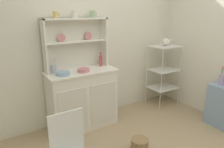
{
  "coord_description": "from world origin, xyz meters",
  "views": [
    {
      "loc": [
        -1.44,
        -1.22,
        1.64
      ],
      "look_at": [
        0.04,
        1.12,
        0.81
      ],
      "focal_mm": 33.5,
      "sensor_mm": 36.0,
      "label": 1
    }
  ],
  "objects_px": {
    "bakers_rack": "(164,68)",
    "bowl_mixing_large": "(63,73)",
    "jam_bottle": "(101,60)",
    "hutch_cabinet": "(82,98)",
    "cup_gold_0": "(56,15)",
    "flower_vase": "(222,79)",
    "porcelain_teapot": "(166,42)",
    "floor_basket": "(140,145)",
    "utensil_jar": "(54,69)",
    "hutch_shelf_unit": "(75,40)"
  },
  "relations": [
    {
      "from": "hutch_cabinet",
      "to": "flower_vase",
      "type": "height_order",
      "value": "flower_vase"
    },
    {
      "from": "hutch_shelf_unit",
      "to": "floor_basket",
      "type": "height_order",
      "value": "hutch_shelf_unit"
    },
    {
      "from": "hutch_shelf_unit",
      "to": "bakers_rack",
      "type": "height_order",
      "value": "hutch_shelf_unit"
    },
    {
      "from": "hutch_shelf_unit",
      "to": "bowl_mixing_large",
      "type": "bearing_deg",
      "value": -140.28
    },
    {
      "from": "porcelain_teapot",
      "to": "bowl_mixing_large",
      "type": "bearing_deg",
      "value": -179.7
    },
    {
      "from": "floor_basket",
      "to": "bowl_mixing_large",
      "type": "bearing_deg",
      "value": 126.75
    },
    {
      "from": "porcelain_teapot",
      "to": "hutch_cabinet",
      "type": "bearing_deg",
      "value": 177.65
    },
    {
      "from": "floor_basket",
      "to": "flower_vase",
      "type": "xyz_separation_m",
      "value": [
        1.41,
        -0.11,
        0.64
      ]
    },
    {
      "from": "floor_basket",
      "to": "cup_gold_0",
      "type": "relative_size",
      "value": 2.64
    },
    {
      "from": "hutch_cabinet",
      "to": "jam_bottle",
      "type": "bearing_deg",
      "value": 13.46
    },
    {
      "from": "porcelain_teapot",
      "to": "jam_bottle",
      "type": "bearing_deg",
      "value": 172.83
    },
    {
      "from": "floor_basket",
      "to": "utensil_jar",
      "type": "bearing_deg",
      "value": 125.36
    },
    {
      "from": "bowl_mixing_large",
      "to": "jam_bottle",
      "type": "height_order",
      "value": "jam_bottle"
    },
    {
      "from": "hutch_cabinet",
      "to": "utensil_jar",
      "type": "distance_m",
      "value": 0.6
    },
    {
      "from": "hutch_cabinet",
      "to": "cup_gold_0",
      "type": "distance_m",
      "value": 1.2
    },
    {
      "from": "hutch_cabinet",
      "to": "porcelain_teapot",
      "type": "distance_m",
      "value": 1.71
    },
    {
      "from": "hutch_cabinet",
      "to": "utensil_jar",
      "type": "bearing_deg",
      "value": 167.87
    },
    {
      "from": "flower_vase",
      "to": "hutch_cabinet",
      "type": "bearing_deg",
      "value": 149.8
    },
    {
      "from": "bowl_mixing_large",
      "to": "utensil_jar",
      "type": "distance_m",
      "value": 0.17
    },
    {
      "from": "jam_bottle",
      "to": "hutch_cabinet",
      "type": "bearing_deg",
      "value": -166.54
    },
    {
      "from": "hutch_cabinet",
      "to": "bowl_mixing_large",
      "type": "bearing_deg",
      "value": -165.56
    },
    {
      "from": "floor_basket",
      "to": "cup_gold_0",
      "type": "height_order",
      "value": "cup_gold_0"
    },
    {
      "from": "bakers_rack",
      "to": "bowl_mixing_large",
      "type": "xyz_separation_m",
      "value": [
        -1.84,
        -0.01,
        0.19
      ]
    },
    {
      "from": "hutch_shelf_unit",
      "to": "floor_basket",
      "type": "bearing_deg",
      "value": -72.51
    },
    {
      "from": "floor_basket",
      "to": "flower_vase",
      "type": "height_order",
      "value": "flower_vase"
    },
    {
      "from": "hutch_cabinet",
      "to": "floor_basket",
      "type": "relative_size",
      "value": 4.58
    },
    {
      "from": "flower_vase",
      "to": "porcelain_teapot",
      "type": "bearing_deg",
      "value": 101.45
    },
    {
      "from": "hutch_cabinet",
      "to": "cup_gold_0",
      "type": "relative_size",
      "value": 12.08
    },
    {
      "from": "jam_bottle",
      "to": "utensil_jar",
      "type": "height_order",
      "value": "utensil_jar"
    },
    {
      "from": "hutch_shelf_unit",
      "to": "porcelain_teapot",
      "type": "distance_m",
      "value": 1.57
    },
    {
      "from": "porcelain_teapot",
      "to": "floor_basket",
      "type": "bearing_deg",
      "value": -145.32
    },
    {
      "from": "bakers_rack",
      "to": "cup_gold_0",
      "type": "relative_size",
      "value": 13.31
    },
    {
      "from": "jam_bottle",
      "to": "flower_vase",
      "type": "xyz_separation_m",
      "value": [
        1.39,
        -1.1,
        -0.23
      ]
    },
    {
      "from": "bakers_rack",
      "to": "cup_gold_0",
      "type": "height_order",
      "value": "cup_gold_0"
    },
    {
      "from": "cup_gold_0",
      "to": "jam_bottle",
      "type": "relative_size",
      "value": 0.39
    },
    {
      "from": "hutch_cabinet",
      "to": "flower_vase",
      "type": "xyz_separation_m",
      "value": [
        1.75,
        -1.02,
        0.27
      ]
    },
    {
      "from": "bakers_rack",
      "to": "hutch_shelf_unit",
      "type": "bearing_deg",
      "value": 171.69
    },
    {
      "from": "floor_basket",
      "to": "flower_vase",
      "type": "relative_size",
      "value": 0.74
    },
    {
      "from": "cup_gold_0",
      "to": "bowl_mixing_large",
      "type": "distance_m",
      "value": 0.75
    },
    {
      "from": "bakers_rack",
      "to": "utensil_jar",
      "type": "distance_m",
      "value": 1.93
    },
    {
      "from": "bowl_mixing_large",
      "to": "jam_bottle",
      "type": "bearing_deg",
      "value": 13.89
    },
    {
      "from": "floor_basket",
      "to": "porcelain_teapot",
      "type": "distance_m",
      "value": 1.83
    },
    {
      "from": "floor_basket",
      "to": "jam_bottle",
      "type": "distance_m",
      "value": 1.32
    },
    {
      "from": "floor_basket",
      "to": "jam_bottle",
      "type": "relative_size",
      "value": 1.03
    },
    {
      "from": "hutch_cabinet",
      "to": "cup_gold_0",
      "type": "xyz_separation_m",
      "value": [
        -0.27,
        0.12,
        1.17
      ]
    },
    {
      "from": "bakers_rack",
      "to": "flower_vase",
      "type": "xyz_separation_m",
      "value": [
        0.19,
        -0.95,
        0.02
      ]
    },
    {
      "from": "cup_gold_0",
      "to": "hutch_shelf_unit",
      "type": "bearing_deg",
      "value": 8.74
    },
    {
      "from": "hutch_shelf_unit",
      "to": "flower_vase",
      "type": "distance_m",
      "value": 2.18
    },
    {
      "from": "hutch_cabinet",
      "to": "cup_gold_0",
      "type": "height_order",
      "value": "cup_gold_0"
    },
    {
      "from": "bakers_rack",
      "to": "flower_vase",
      "type": "relative_size",
      "value": 3.74
    }
  ]
}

